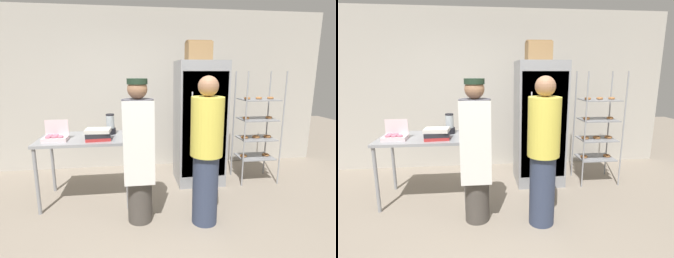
% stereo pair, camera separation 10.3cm
% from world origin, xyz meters
% --- Properties ---
extents(ground_plane, '(14.00, 14.00, 0.00)m').
position_xyz_m(ground_plane, '(0.00, 0.00, 0.00)').
color(ground_plane, gray).
extents(back_wall, '(6.40, 0.12, 2.78)m').
position_xyz_m(back_wall, '(0.00, 2.37, 1.39)').
color(back_wall, '#B7B2A8').
rests_on(back_wall, ground_plane).
extents(refrigerator, '(0.71, 0.67, 1.87)m').
position_xyz_m(refrigerator, '(0.70, 1.48, 0.94)').
color(refrigerator, gray).
rests_on(refrigerator, ground_plane).
extents(baking_rack, '(0.61, 0.47, 1.72)m').
position_xyz_m(baking_rack, '(1.60, 1.39, 0.85)').
color(baking_rack, '#93969B').
rests_on(baking_rack, ground_plane).
extents(prep_counter, '(1.16, 0.74, 0.88)m').
position_xyz_m(prep_counter, '(-0.94, 1.05, 0.78)').
color(prep_counter, gray).
rests_on(prep_counter, ground_plane).
extents(donut_box, '(0.29, 0.21, 0.25)m').
position_xyz_m(donut_box, '(-1.28, 0.92, 0.92)').
color(donut_box, silver).
rests_on(donut_box, prep_counter).
extents(blender_pitcher, '(0.14, 0.14, 0.28)m').
position_xyz_m(blender_pitcher, '(-0.63, 1.20, 1.00)').
color(blender_pitcher, black).
rests_on(blender_pitcher, prep_counter).
extents(binder_stack, '(0.32, 0.25, 0.14)m').
position_xyz_m(binder_stack, '(-0.75, 0.89, 0.95)').
color(binder_stack, '#B72D2D').
rests_on(binder_stack, prep_counter).
extents(cardboard_storage_box, '(0.36, 0.30, 0.28)m').
position_xyz_m(cardboard_storage_box, '(0.66, 1.48, 2.01)').
color(cardboard_storage_box, '#937047').
rests_on(cardboard_storage_box, refrigerator).
extents(person_baker, '(0.35, 0.37, 1.64)m').
position_xyz_m(person_baker, '(-0.26, 0.43, 0.86)').
color(person_baker, '#47423D').
rests_on(person_baker, ground_plane).
extents(person_customer, '(0.36, 0.36, 1.68)m').
position_xyz_m(person_customer, '(0.47, 0.29, 0.86)').
color(person_customer, '#333D56').
rests_on(person_customer, ground_plane).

